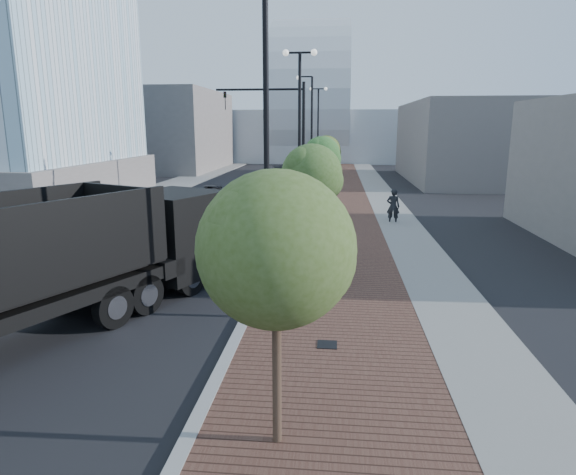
# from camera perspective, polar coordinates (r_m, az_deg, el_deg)

# --- Properties ---
(sidewalk) EXTENTS (7.00, 140.00, 0.12)m
(sidewalk) POSITION_cam_1_polar(r_m,az_deg,el_deg) (44.05, 6.87, 5.44)
(sidewalk) COLOR #4C2D23
(sidewalk) RESTS_ON ground
(concrete_strip) EXTENTS (2.40, 140.00, 0.13)m
(concrete_strip) POSITION_cam_1_polar(r_m,az_deg,el_deg) (44.19, 10.39, 5.35)
(concrete_strip) COLOR slate
(concrete_strip) RESTS_ON ground
(curb) EXTENTS (0.30, 140.00, 0.14)m
(curb) POSITION_cam_1_polar(r_m,az_deg,el_deg) (44.11, 2.30, 5.54)
(curb) COLOR gray
(curb) RESTS_ON ground
(west_sidewalk) EXTENTS (4.00, 140.00, 0.12)m
(west_sidewalk) POSITION_cam_1_polar(r_m,az_deg,el_deg) (46.71, -13.91, 5.57)
(west_sidewalk) COLOR slate
(west_sidewalk) RESTS_ON ground
(dump_truck) EXTENTS (8.36, 13.78, 3.84)m
(dump_truck) POSITION_cam_1_polar(r_m,az_deg,el_deg) (15.69, -21.24, -2.71)
(dump_truck) COLOR black
(dump_truck) RESTS_ON ground
(white_sedan) EXTENTS (2.95, 4.25, 1.33)m
(white_sedan) POSITION_cam_1_polar(r_m,az_deg,el_deg) (25.23, -9.80, 1.33)
(white_sedan) COLOR white
(white_sedan) RESTS_ON ground
(dark_car_mid) EXTENTS (2.67, 4.36, 1.13)m
(dark_car_mid) POSITION_cam_1_polar(r_m,az_deg,el_deg) (38.60, -9.18, 5.10)
(dark_car_mid) COLOR black
(dark_car_mid) RESTS_ON ground
(dark_car_far) EXTENTS (2.69, 4.69, 1.28)m
(dark_car_far) POSITION_cam_1_polar(r_m,az_deg,el_deg) (54.55, -0.91, 7.52)
(dark_car_far) COLOR black
(dark_car_far) RESTS_ON ground
(pedestrian) EXTENTS (0.80, 0.58, 2.05)m
(pedestrian) POSITION_cam_1_polar(r_m,az_deg,el_deg) (29.27, 12.05, 3.52)
(pedestrian) COLOR black
(pedestrian) RESTS_ON ground
(streetlight_1) EXTENTS (1.44, 0.56, 9.21)m
(streetlight_1) POSITION_cam_1_polar(r_m,az_deg,el_deg) (13.91, -2.94, 7.68)
(streetlight_1) COLOR black
(streetlight_1) RESTS_ON ground
(streetlight_2) EXTENTS (1.72, 0.56, 9.28)m
(streetlight_2) POSITION_cam_1_polar(r_m,az_deg,el_deg) (25.78, 1.33, 11.06)
(streetlight_2) COLOR black
(streetlight_2) RESTS_ON ground
(streetlight_3) EXTENTS (1.44, 0.56, 9.21)m
(streetlight_3) POSITION_cam_1_polar(r_m,az_deg,el_deg) (37.77, 2.56, 10.84)
(streetlight_3) COLOR black
(streetlight_3) RESTS_ON ground
(streetlight_4) EXTENTS (1.72, 0.56, 9.28)m
(streetlight_4) POSITION_cam_1_polar(r_m,az_deg,el_deg) (49.74, 3.48, 11.82)
(streetlight_4) COLOR black
(streetlight_4) RESTS_ON ground
(traffic_mast) EXTENTS (5.09, 0.20, 8.00)m
(traffic_mast) POSITION_cam_1_polar(r_m,az_deg,el_deg) (28.85, -0.03, 11.56)
(traffic_mast) COLOR black
(traffic_mast) RESTS_ON ground
(tree_0) EXTENTS (2.62, 2.61, 4.91)m
(tree_0) POSITION_cam_1_polar(r_m,az_deg,el_deg) (8.02, -1.02, -1.43)
(tree_0) COLOR #382619
(tree_0) RESTS_ON ground
(tree_1) EXTENTS (2.37, 2.32, 4.94)m
(tree_1) POSITION_cam_1_polar(r_m,az_deg,el_deg) (18.83, 2.89, 7.23)
(tree_1) COLOR #382619
(tree_1) RESTS_ON ground
(tree_2) EXTENTS (2.33, 2.27, 4.99)m
(tree_2) POSITION_cam_1_polar(r_m,az_deg,el_deg) (30.78, 4.01, 9.47)
(tree_2) COLOR #382619
(tree_2) RESTS_ON ground
(tree_3) EXTENTS (2.48, 2.45, 4.84)m
(tree_3) POSITION_cam_1_polar(r_m,az_deg,el_deg) (42.78, 4.50, 10.03)
(tree_3) COLOR #382619
(tree_3) RESTS_ON ground
(convention_center) EXTENTS (50.00, 30.00, 50.00)m
(convention_center) POSITION_cam_1_polar(r_m,az_deg,el_deg) (88.82, 2.79, 12.97)
(convention_center) COLOR #ABB2B5
(convention_center) RESTS_ON ground
(commercial_block_nw) EXTENTS (14.00, 20.00, 10.00)m
(commercial_block_nw) POSITION_cam_1_polar(r_m,az_deg,el_deg) (67.58, -14.15, 11.85)
(commercial_block_nw) COLOR slate
(commercial_block_nw) RESTS_ON ground
(commercial_block_ne) EXTENTS (12.00, 22.00, 8.00)m
(commercial_block_ne) POSITION_cam_1_polar(r_m,az_deg,el_deg) (55.38, 20.04, 10.33)
(commercial_block_ne) COLOR #69625E
(commercial_block_ne) RESTS_ON ground
(utility_cover_1) EXTENTS (0.50, 0.50, 0.02)m
(utility_cover_1) POSITION_cam_1_polar(r_m,az_deg,el_deg) (12.89, 4.55, -12.22)
(utility_cover_1) COLOR black
(utility_cover_1) RESTS_ON sidewalk
(utility_cover_2) EXTENTS (0.50, 0.50, 0.02)m
(utility_cover_2) POSITION_cam_1_polar(r_m,az_deg,el_deg) (23.34, 5.12, -0.80)
(utility_cover_2) COLOR black
(utility_cover_2) RESTS_ON sidewalk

